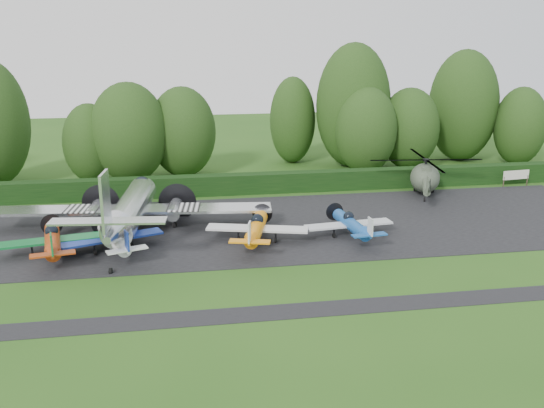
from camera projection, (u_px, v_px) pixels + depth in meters
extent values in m
plane|color=#244F16|center=(231.00, 275.00, 40.98)|extent=(160.00, 160.00, 0.00)
cube|color=black|center=(220.00, 229.00, 50.46)|extent=(70.00, 18.00, 0.01)
cube|color=black|center=(241.00, 315.00, 35.29)|extent=(70.00, 2.00, 0.00)
cube|color=black|center=(211.00, 195.00, 60.88)|extent=(90.00, 1.60, 2.00)
cylinder|color=silver|center=(131.00, 209.00, 49.08)|extent=(2.39, 12.46, 2.39)
cone|color=silver|center=(136.00, 188.00, 55.69)|extent=(2.39, 1.56, 2.39)
cone|color=silver|center=(124.00, 233.00, 41.85)|extent=(2.39, 3.12, 2.39)
sphere|color=black|center=(135.00, 185.00, 54.60)|extent=(1.56, 1.56, 1.56)
cube|color=silver|center=(132.00, 209.00, 50.15)|extent=(22.85, 2.49, 0.23)
cube|color=white|center=(80.00, 210.00, 49.47)|extent=(2.70, 2.60, 0.05)
cube|color=white|center=(182.00, 206.00, 50.76)|extent=(2.70, 2.60, 0.05)
cylinder|color=silver|center=(92.00, 212.00, 50.30)|extent=(1.14, 3.32, 1.14)
cylinder|color=silver|center=(173.00, 208.00, 51.33)|extent=(1.14, 3.32, 1.14)
cylinder|color=black|center=(95.00, 204.00, 52.51)|extent=(3.32, 0.03, 3.32)
cylinder|color=black|center=(172.00, 201.00, 53.54)|extent=(3.32, 0.03, 3.32)
cube|color=silver|center=(122.00, 221.00, 40.74)|extent=(7.79, 1.45, 0.15)
cube|color=silver|center=(120.00, 201.00, 40.04)|extent=(0.19, 2.28, 3.95)
cylinder|color=black|center=(92.00, 227.00, 50.22)|extent=(0.26, 0.93, 0.93)
cylinder|color=black|center=(173.00, 223.00, 51.25)|extent=(0.26, 0.93, 0.93)
cylinder|color=black|center=(125.00, 271.00, 41.31)|extent=(0.19, 0.46, 0.46)
cylinder|color=#A0350E|center=(52.00, 241.00, 44.04)|extent=(1.08, 6.19, 1.08)
sphere|color=black|center=(53.00, 231.00, 44.54)|extent=(0.95, 0.95, 0.95)
cube|color=#0F652D|center=(54.00, 240.00, 44.62)|extent=(7.88, 1.46, 0.16)
cube|color=#A0350E|center=(42.00, 255.00, 40.44)|extent=(2.93, 0.79, 0.11)
cube|color=#0F652D|center=(40.00, 245.00, 40.13)|extent=(0.11, 0.90, 1.46)
cylinder|color=black|center=(62.00, 224.00, 47.83)|extent=(1.69, 0.02, 1.69)
cylinder|color=black|center=(34.00, 253.00, 44.43)|extent=(0.16, 0.50, 0.50)
cylinder|color=black|center=(75.00, 251.00, 44.88)|extent=(0.16, 0.50, 0.50)
cylinder|color=black|center=(61.00, 241.00, 47.11)|extent=(0.14, 0.45, 0.45)
cylinder|color=white|center=(114.00, 238.00, 44.69)|extent=(1.03, 5.90, 1.03)
sphere|color=black|center=(114.00, 229.00, 45.17)|extent=(0.90, 0.90, 0.90)
cube|color=navy|center=(115.00, 238.00, 45.24)|extent=(7.51, 1.40, 0.15)
cube|color=white|center=(109.00, 252.00, 41.26)|extent=(2.79, 0.75, 0.11)
cube|color=navy|center=(108.00, 243.00, 40.96)|extent=(0.11, 0.86, 1.40)
cylinder|color=black|center=(118.00, 223.00, 48.30)|extent=(1.61, 0.02, 1.61)
cylinder|color=black|center=(96.00, 250.00, 45.06)|extent=(0.15, 0.47, 0.47)
cylinder|color=black|center=(134.00, 248.00, 45.49)|extent=(0.15, 0.47, 0.47)
cylinder|color=black|center=(118.00, 239.00, 47.62)|extent=(0.13, 0.43, 0.43)
cylinder|color=orange|center=(256.00, 229.00, 46.64)|extent=(1.08, 6.21, 1.08)
sphere|color=black|center=(255.00, 220.00, 47.14)|extent=(0.95, 0.95, 0.95)
cube|color=silver|center=(255.00, 228.00, 47.22)|extent=(7.91, 1.47, 0.16)
cube|color=orange|center=(263.00, 241.00, 43.03)|extent=(2.94, 0.79, 0.11)
cube|color=silver|center=(264.00, 232.00, 42.71)|extent=(0.11, 0.90, 1.47)
cylinder|color=black|center=(250.00, 214.00, 50.44)|extent=(1.69, 0.02, 1.69)
cylinder|color=black|center=(237.00, 241.00, 47.02)|extent=(0.16, 0.50, 0.50)
cylinder|color=black|center=(274.00, 239.00, 47.48)|extent=(0.16, 0.50, 0.50)
cylinder|color=black|center=(252.00, 230.00, 49.72)|extent=(0.14, 0.45, 0.45)
cylinder|color=#19509B|center=(351.00, 224.00, 48.01)|extent=(0.98, 5.64, 0.98)
sphere|color=black|center=(349.00, 217.00, 48.47)|extent=(0.86, 0.86, 0.86)
cube|color=silver|center=(349.00, 224.00, 48.54)|extent=(7.18, 1.33, 0.14)
cube|color=#19509B|center=(365.00, 235.00, 44.73)|extent=(2.67, 0.72, 0.10)
cube|color=silver|center=(365.00, 227.00, 44.45)|extent=(0.10, 0.82, 1.33)
cylinder|color=black|center=(339.00, 211.00, 51.46)|extent=(1.54, 0.02, 1.54)
cylinder|color=black|center=(334.00, 235.00, 48.36)|extent=(0.14, 0.45, 0.45)
cylinder|color=black|center=(366.00, 234.00, 48.77)|extent=(0.14, 0.45, 0.45)
cylinder|color=black|center=(342.00, 226.00, 50.81)|extent=(0.12, 0.41, 0.41)
ellipsoid|color=#3E4737|center=(425.00, 178.00, 60.67)|extent=(2.92, 5.36, 2.80)
cylinder|color=#3E4737|center=(443.00, 185.00, 56.60)|extent=(0.66, 5.62, 0.66)
cube|color=#3E4737|center=(458.00, 184.00, 53.61)|extent=(0.11, 0.84, 1.50)
cylinder|color=black|center=(426.00, 164.00, 60.28)|extent=(0.28, 0.28, 0.75)
cylinder|color=black|center=(426.00, 160.00, 60.16)|extent=(0.66, 0.66, 0.23)
cylinder|color=black|center=(426.00, 160.00, 60.16)|extent=(11.24, 11.24, 0.06)
cube|color=#3E4737|center=(429.00, 169.00, 59.66)|extent=(0.84, 1.87, 0.66)
ellipsoid|color=black|center=(419.00, 173.00, 62.06)|extent=(1.78, 1.78, 1.60)
cylinder|color=black|center=(412.00, 190.00, 61.63)|extent=(0.17, 0.52, 0.52)
cylinder|color=black|center=(430.00, 189.00, 61.92)|extent=(0.17, 0.52, 0.52)
cylinder|color=black|center=(436.00, 200.00, 58.23)|extent=(0.15, 0.45, 0.45)
cylinder|color=#3F3326|center=(503.00, 182.00, 63.67)|extent=(0.12, 0.12, 1.16)
cylinder|color=#3F3326|center=(528.00, 181.00, 64.12)|extent=(0.12, 0.12, 1.16)
cube|color=silver|center=(516.00, 175.00, 63.71)|extent=(3.09, 0.08, 0.96)
cylinder|color=black|center=(517.00, 152.00, 73.99)|extent=(0.70, 0.70, 3.10)
ellipsoid|color=#1E3C13|center=(520.00, 126.00, 73.10)|extent=(6.16, 6.16, 9.47)
cylinder|color=black|center=(460.00, 143.00, 76.13)|extent=(0.70, 0.70, 4.49)
ellipsoid|color=#1E3C13|center=(463.00, 106.00, 74.84)|extent=(8.48, 8.48, 13.73)
cylinder|color=black|center=(131.00, 166.00, 65.66)|extent=(0.70, 0.70, 3.52)
ellipsoid|color=#1E3C13|center=(129.00, 133.00, 64.65)|extent=(8.22, 8.22, 10.76)
cylinder|color=black|center=(292.00, 149.00, 75.02)|extent=(0.70, 0.70, 3.46)
ellipsoid|color=#1E3C13|center=(292.00, 120.00, 74.03)|extent=(5.58, 5.58, 10.57)
cylinder|color=black|center=(365.00, 159.00, 69.65)|extent=(0.70, 0.70, 3.24)
ellipsoid|color=#1E3C13|center=(366.00, 130.00, 68.72)|extent=(7.02, 7.02, 9.90)
cylinder|color=black|center=(407.00, 155.00, 72.06)|extent=(0.70, 0.70, 3.12)
ellipsoid|color=#1E3C13|center=(409.00, 128.00, 71.17)|extent=(7.03, 7.03, 9.54)
cylinder|color=black|center=(184.00, 162.00, 68.07)|extent=(0.70, 0.70, 3.29)
ellipsoid|color=#1E3C13|center=(182.00, 132.00, 67.13)|extent=(7.40, 7.40, 10.06)
cylinder|color=black|center=(352.00, 147.00, 72.81)|extent=(0.70, 0.70, 4.78)
ellipsoid|color=#1E3C13|center=(353.00, 106.00, 71.43)|extent=(8.75, 8.75, 14.62)
cylinder|color=black|center=(92.00, 169.00, 65.59)|extent=(0.70, 0.70, 2.79)
ellipsoid|color=#1E3C13|center=(90.00, 143.00, 64.79)|extent=(5.79, 5.79, 8.53)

